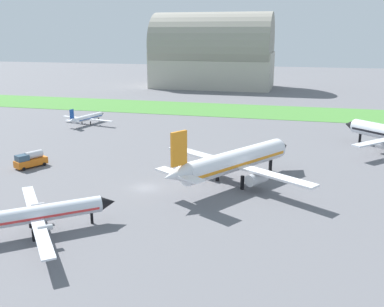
# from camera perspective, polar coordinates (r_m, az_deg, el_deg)

# --- Properties ---
(ground_plane) EXTENTS (600.00, 600.00, 0.00)m
(ground_plane) POSITION_cam_1_polar(r_m,az_deg,el_deg) (79.31, -6.08, -4.46)
(ground_plane) COLOR slate
(grass_taxiway_strip) EXTENTS (360.00, 28.00, 0.08)m
(grass_taxiway_strip) POSITION_cam_1_polar(r_m,az_deg,el_deg) (158.42, 4.54, 5.68)
(grass_taxiway_strip) COLOR #478438
(grass_taxiway_strip) RESTS_ON ground_plane
(airplane_midfield_jet) EXTENTS (29.90, 29.93, 11.97)m
(airplane_midfield_jet) POSITION_cam_1_polar(r_m,az_deg,el_deg) (80.00, 5.49, -1.02)
(airplane_midfield_jet) COLOR white
(airplane_midfield_jet) RESTS_ON ground_plane
(airplane_taxiing_turboprop) EXTENTS (18.46, 15.90, 5.60)m
(airplane_taxiing_turboprop) POSITION_cam_1_polar(r_m,az_deg,el_deg) (136.57, -13.53, 4.57)
(airplane_taxiing_turboprop) COLOR white
(airplane_taxiing_turboprop) RESTS_ON ground_plane
(airplane_foreground_turboprop) EXTENTS (19.01, 21.25, 7.84)m
(airplane_foreground_turboprop) POSITION_cam_1_polar(r_m,az_deg,el_deg) (64.38, -19.69, -7.44)
(airplane_foreground_turboprop) COLOR silver
(airplane_foreground_turboprop) RESTS_ON ground_plane
(fuel_truck_near_gate) EXTENTS (5.11, 6.88, 3.29)m
(fuel_truck_near_gate) POSITION_cam_1_polar(r_m,az_deg,el_deg) (96.29, -20.35, -0.77)
(fuel_truck_near_gate) COLOR orange
(fuel_truck_near_gate) RESTS_ON ground_plane
(hangar_distant) EXTENTS (59.37, 32.38, 36.66)m
(hangar_distant) POSITION_cam_1_polar(r_m,az_deg,el_deg) (224.21, 2.73, 12.83)
(hangar_distant) COLOR #B2AD9E
(hangar_distant) RESTS_ON ground_plane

